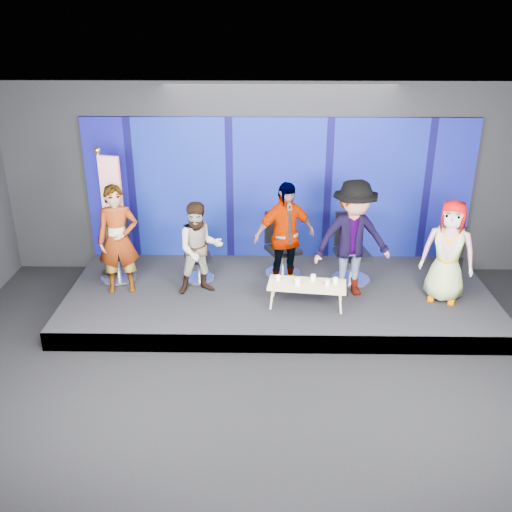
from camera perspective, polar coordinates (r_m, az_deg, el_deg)
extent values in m
plane|color=black|center=(7.62, 2.70, -13.82)|extent=(10.00, 10.00, 0.00)
cube|color=black|center=(10.47, 2.29, 7.54)|extent=(10.00, 0.02, 3.50)
cube|color=black|center=(6.17, 3.32, 13.03)|extent=(10.00, 8.00, 0.02)
cube|color=black|center=(9.66, 2.32, -4.10)|extent=(7.00, 3.00, 0.30)
cube|color=#0C0862|center=(10.46, 2.28, 6.68)|extent=(7.00, 0.08, 2.60)
cylinder|color=silver|center=(10.19, -13.53, -2.11)|extent=(0.73, 0.73, 0.06)
cylinder|color=silver|center=(10.09, -13.66, -0.88)|extent=(0.07, 0.07, 0.42)
cube|color=black|center=(10.01, -13.77, 0.22)|extent=(0.58, 0.58, 0.07)
cube|color=black|center=(10.12, -13.87, 2.57)|extent=(0.46, 0.13, 0.58)
imported|color=black|center=(9.44, -13.62, 1.56)|extent=(0.72, 0.54, 1.80)
cylinder|color=silver|center=(9.94, -5.69, -2.24)|extent=(0.66, 0.66, 0.05)
cylinder|color=silver|center=(9.85, -5.74, -1.16)|extent=(0.06, 0.06, 0.36)
cube|color=black|center=(9.78, -5.78, -0.20)|extent=(0.53, 0.53, 0.06)
cube|color=black|center=(9.86, -6.06, 1.86)|extent=(0.39, 0.15, 0.49)
imported|color=black|center=(9.22, -5.64, 0.75)|extent=(0.88, 0.77, 1.55)
cylinder|color=silver|center=(10.07, 2.69, -1.76)|extent=(0.84, 0.84, 0.06)
cylinder|color=silver|center=(9.96, 2.72, -0.49)|extent=(0.07, 0.07, 0.42)
cube|color=black|center=(9.88, 2.74, 0.63)|extent=(0.67, 0.67, 0.07)
cube|color=black|center=(9.97, 2.15, 3.01)|extent=(0.45, 0.24, 0.58)
imported|color=black|center=(9.30, 2.87, 1.98)|extent=(1.16, 0.84, 1.83)
cylinder|color=silver|center=(9.96, 9.43, -2.35)|extent=(0.78, 0.78, 0.07)
cylinder|color=silver|center=(9.85, 9.53, -1.01)|extent=(0.08, 0.08, 0.45)
cube|color=black|center=(9.76, 9.61, 0.19)|extent=(0.62, 0.62, 0.08)
cube|color=black|center=(9.86, 9.27, 2.77)|extent=(0.49, 0.14, 0.61)
imported|color=black|center=(9.18, 9.65, 1.69)|extent=(1.35, 0.93, 1.93)
cylinder|color=silver|center=(10.13, 18.34, -2.86)|extent=(0.75, 0.75, 0.06)
cylinder|color=silver|center=(10.04, 18.50, -1.72)|extent=(0.07, 0.07, 0.39)
cube|color=black|center=(9.96, 18.64, -0.71)|extent=(0.60, 0.60, 0.07)
cube|color=black|center=(10.06, 18.99, 1.45)|extent=(0.41, 0.20, 0.53)
imported|color=black|center=(9.40, 18.67, 0.42)|extent=(0.95, 0.79, 1.67)
cube|color=tan|center=(8.96, 5.12, -2.90)|extent=(1.26, 0.66, 0.04)
cylinder|color=tan|center=(8.90, 1.57, -4.34)|extent=(0.03, 0.03, 0.34)
cylinder|color=tan|center=(9.25, 1.86, -3.19)|extent=(0.03, 0.03, 0.34)
cylinder|color=tan|center=(8.86, 8.44, -4.74)|extent=(0.03, 0.03, 0.34)
cylinder|color=tan|center=(9.21, 8.45, -3.57)|extent=(0.03, 0.03, 0.34)
cylinder|color=white|center=(9.01, 2.23, -2.20)|extent=(0.07, 0.07, 0.09)
cylinder|color=white|center=(8.88, 4.19, -2.59)|extent=(0.09, 0.09, 0.10)
cylinder|color=white|center=(9.05, 5.74, -2.16)|extent=(0.08, 0.08, 0.10)
cylinder|color=white|center=(8.92, 7.14, -2.67)|extent=(0.07, 0.07, 0.08)
cylinder|color=white|center=(8.99, 7.94, -2.46)|extent=(0.08, 0.08, 0.09)
cylinder|color=black|center=(10.31, -14.30, -1.79)|extent=(0.31, 0.31, 0.10)
cylinder|color=#C2863E|center=(9.90, -14.93, 3.97)|extent=(0.04, 0.04, 2.10)
sphere|color=#C2863E|center=(9.61, -15.61, 10.15)|extent=(0.10, 0.10, 0.10)
cube|color=#AE1327|center=(9.64, -14.32, 6.79)|extent=(0.37, 0.15, 1.00)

